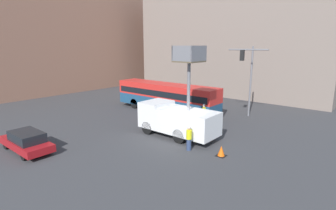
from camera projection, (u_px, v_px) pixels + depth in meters
name	position (u px, v px, depth m)	size (l,w,h in m)	color
ground_plane	(183.00, 141.00, 19.46)	(120.00, 120.00, 0.00)	#38383A
building_backdrop_far	(9.00, 26.00, 35.95)	(44.00, 10.00, 19.08)	#936651
building_backdrop_side	(235.00, 44.00, 38.79)	(10.00, 28.00, 14.34)	gray
utility_truck	(177.00, 117.00, 20.20)	(2.48, 6.34, 6.93)	white
city_bus	(166.00, 95.00, 27.79)	(2.44, 12.13, 3.02)	navy
traffic_light_pole	(248.00, 71.00, 24.45)	(3.79, 3.54, 6.89)	slate
road_worker_near_truck	(189.00, 138.00, 17.60)	(0.38, 0.38, 1.74)	navy
road_worker_directing	(204.00, 114.00, 23.60)	(0.38, 0.38, 1.85)	navy
traffic_cone_near_truck	(221.00, 151.00, 16.75)	(0.60, 0.60, 0.68)	black
parked_car_curbside	(27.00, 141.00, 17.46)	(1.76, 4.59, 1.38)	maroon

